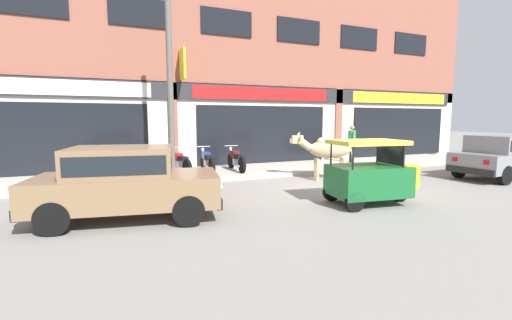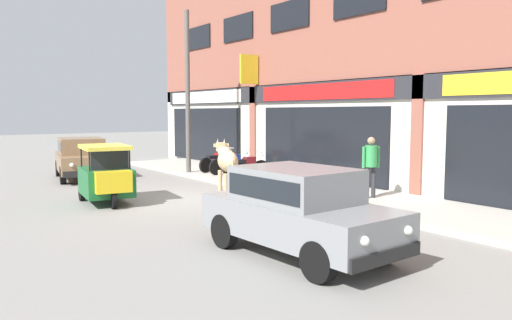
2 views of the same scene
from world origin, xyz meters
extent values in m
plane|color=gray|center=(0.00, 0.00, 0.00)|extent=(90.00, 90.00, 0.00)
cube|color=#B7AFA3|center=(0.00, 3.67, 0.07)|extent=(19.00, 2.94, 0.14)
cube|color=#8E5142|center=(0.00, 5.41, 6.25)|extent=(23.00, 0.55, 6.73)
cube|color=silver|center=(0.00, 5.41, 1.70)|extent=(23.00, 0.55, 3.40)
cube|color=#28282D|center=(0.00, 5.10, 3.05)|extent=(22.08, 0.08, 0.64)
cube|color=black|center=(-7.67, 5.09, 1.35)|extent=(5.83, 0.10, 2.40)
cube|color=silver|center=(-7.67, 5.07, 3.05)|extent=(6.13, 0.05, 0.52)
cube|color=#8E5142|center=(-3.83, 5.12, 1.70)|extent=(0.36, 0.12, 3.40)
cube|color=black|center=(0.00, 5.09, 1.35)|extent=(5.83, 0.10, 2.40)
cube|color=red|center=(0.00, 5.07, 3.05)|extent=(6.13, 0.05, 0.52)
cube|color=#8E5142|center=(3.83, 5.12, 1.70)|extent=(0.36, 0.12, 3.40)
cube|color=black|center=(7.67, 5.09, 1.35)|extent=(5.83, 0.10, 2.40)
cube|color=yellow|center=(7.67, 5.07, 3.05)|extent=(6.13, 0.05, 0.52)
cube|color=black|center=(-4.89, 5.11, 5.77)|extent=(2.09, 0.06, 1.00)
cube|color=black|center=(-1.63, 5.11, 5.77)|extent=(2.09, 0.06, 1.00)
cube|color=black|center=(1.63, 5.11, 5.77)|extent=(2.09, 0.06, 1.00)
cube|color=black|center=(4.89, 5.11, 5.77)|extent=(2.09, 0.06, 1.00)
cube|color=black|center=(8.15, 5.11, 5.77)|extent=(2.09, 0.06, 1.00)
cube|color=yellow|center=(-3.49, 4.69, 4.00)|extent=(0.08, 0.80, 1.10)
ellipsoid|color=tan|center=(0.54, 1.14, 1.02)|extent=(1.49, 0.99, 0.60)
sphere|color=tan|center=(0.28, 1.24, 1.25)|extent=(0.32, 0.32, 0.32)
cylinder|color=tan|center=(0.09, 1.16, 0.36)|extent=(0.12, 0.12, 0.72)
cylinder|color=tan|center=(0.19, 1.43, 0.36)|extent=(0.12, 0.12, 0.72)
cylinder|color=tan|center=(0.90, 0.85, 0.36)|extent=(0.12, 0.12, 0.72)
cylinder|color=tan|center=(1.00, 1.11, 0.36)|extent=(0.12, 0.12, 0.72)
cylinder|color=tan|center=(-0.22, 1.44, 1.17)|extent=(0.52, 0.39, 0.43)
cube|color=tan|center=(-0.46, 1.53, 1.34)|extent=(0.42, 0.34, 0.26)
cube|color=#957A57|center=(-0.63, 1.60, 1.30)|extent=(0.19, 0.20, 0.14)
cone|color=beige|center=(-0.46, 1.42, 1.52)|extent=(0.13, 0.09, 0.19)
cone|color=beige|center=(-0.39, 1.61, 1.52)|extent=(0.13, 0.09, 0.19)
cube|color=tan|center=(-0.45, 1.35, 1.40)|extent=(0.09, 0.14, 0.10)
cube|color=tan|center=(-0.33, 1.65, 1.40)|extent=(0.09, 0.14, 0.10)
cylinder|color=tan|center=(1.23, 0.87, 0.80)|extent=(0.17, 0.10, 0.60)
cylinder|color=black|center=(-4.54, -0.51, 0.30)|extent=(0.62, 0.29, 0.60)
cylinder|color=black|center=(-4.81, -1.92, 0.30)|extent=(0.62, 0.29, 0.60)
cylinder|color=black|center=(-6.80, -0.08, 0.30)|extent=(0.62, 0.29, 0.60)
cylinder|color=black|center=(-7.07, -1.50, 0.30)|extent=(0.62, 0.29, 0.60)
cube|color=#846647|center=(-5.80, -1.00, 0.60)|extent=(3.74, 2.22, 0.60)
cube|color=#846647|center=(-5.90, -0.98, 1.18)|extent=(2.13, 1.77, 0.56)
cube|color=black|center=(-5.90, -0.98, 1.18)|extent=(1.99, 1.76, 0.35)
cube|color=black|center=(-4.10, -1.32, 0.38)|extent=(0.40, 1.52, 0.20)
cube|color=black|center=(-7.50, -0.68, 0.38)|extent=(0.40, 1.52, 0.20)
sphere|color=silver|center=(-3.99, -0.86, 0.68)|extent=(0.14, 0.14, 0.14)
sphere|color=silver|center=(-4.16, -1.80, 0.68)|extent=(0.14, 0.14, 0.14)
cube|color=red|center=(-7.44, -0.19, 0.70)|extent=(0.06, 0.16, 0.14)
cube|color=red|center=(-7.62, -1.16, 0.70)|extent=(0.06, 0.16, 0.14)
cylinder|color=black|center=(7.16, -0.19, 0.30)|extent=(0.61, 0.21, 0.60)
cylinder|color=black|center=(4.86, -0.29, 0.30)|extent=(0.61, 0.21, 0.60)
cylinder|color=black|center=(4.93, -1.73, 0.30)|extent=(0.61, 0.21, 0.60)
cube|color=gray|center=(6.04, -0.96, 0.60)|extent=(3.57, 1.76, 0.60)
cube|color=gray|center=(5.94, -0.96, 1.18)|extent=(1.96, 1.52, 0.56)
cube|color=black|center=(5.94, -0.96, 1.18)|extent=(1.81, 1.54, 0.35)
cube|color=black|center=(4.31, -1.03, 0.38)|extent=(0.19, 1.52, 0.20)
cube|color=red|center=(4.27, -0.54, 0.70)|extent=(0.04, 0.16, 0.14)
cube|color=red|center=(4.31, -1.53, 0.70)|extent=(0.04, 0.16, 0.14)
cylinder|color=black|center=(0.32, -2.05, 0.22)|extent=(0.45, 0.18, 0.44)
cylinder|color=black|center=(-1.15, -1.33, 0.22)|extent=(0.45, 0.18, 0.44)
cylinder|color=black|center=(-1.29, -2.36, 0.22)|extent=(0.45, 0.18, 0.44)
cube|color=#19602D|center=(-0.57, -1.93, 0.57)|extent=(1.85, 1.38, 0.70)
cube|color=yellow|center=(0.32, -2.05, 0.67)|extent=(0.48, 0.91, 0.52)
cylinder|color=black|center=(0.06, -1.52, 1.19)|extent=(0.04, 0.04, 0.55)
cylinder|color=black|center=(-0.07, -2.50, 1.19)|extent=(0.04, 0.04, 0.55)
cylinder|color=black|center=(-1.21, -1.34, 1.19)|extent=(0.04, 0.04, 0.55)
cylinder|color=black|center=(-1.34, -2.32, 1.19)|extent=(0.04, 0.04, 0.55)
cube|color=#DBCC42|center=(-0.62, -1.92, 1.47)|extent=(1.75, 1.31, 0.10)
cube|color=black|center=(-0.01, -2.01, 1.19)|extent=(0.16, 0.92, 0.50)
cylinder|color=black|center=(-4.05, 4.14, 0.42)|extent=(0.22, 0.57, 0.56)
cylinder|color=black|center=(-3.79, 2.92, 0.42)|extent=(0.22, 0.57, 0.56)
cube|color=#B2B5BA|center=(-3.92, 3.51, 0.46)|extent=(0.26, 0.35, 0.24)
cube|color=red|center=(-3.95, 3.67, 0.72)|extent=(0.32, 0.44, 0.24)
cube|color=black|center=(-3.87, 3.28, 0.70)|extent=(0.32, 0.55, 0.12)
cylinder|color=#B2B5BA|center=(-4.04, 4.08, 0.72)|extent=(0.10, 0.27, 0.59)
cylinder|color=#B2B5BA|center=(-4.05, 4.12, 1.00)|extent=(0.52, 0.14, 0.03)
sphere|color=silver|center=(-4.06, 4.18, 0.88)|extent=(0.12, 0.12, 0.12)
cylinder|color=#B2B5BA|center=(-3.95, 3.14, 0.38)|extent=(0.16, 0.48, 0.06)
cylinder|color=black|center=(-2.93, 4.14, 0.42)|extent=(0.11, 0.56, 0.56)
cylinder|color=black|center=(-2.97, 2.89, 0.42)|extent=(0.11, 0.56, 0.56)
cube|color=#B2B5BA|center=(-2.95, 3.49, 0.46)|extent=(0.21, 0.32, 0.24)
cube|color=navy|center=(-2.95, 3.65, 0.72)|extent=(0.25, 0.41, 0.24)
cube|color=black|center=(-2.96, 3.25, 0.70)|extent=(0.23, 0.53, 0.12)
cylinder|color=#B2B5BA|center=(-2.94, 4.08, 0.72)|extent=(0.05, 0.27, 0.59)
cylinder|color=#B2B5BA|center=(-2.93, 4.12, 1.00)|extent=(0.52, 0.05, 0.03)
sphere|color=silver|center=(-2.93, 4.18, 0.88)|extent=(0.12, 0.12, 0.12)
cylinder|color=#B2B5BA|center=(-3.07, 3.13, 0.38)|extent=(0.07, 0.48, 0.06)
cylinder|color=black|center=(-1.87, 4.06, 0.42)|extent=(0.11, 0.56, 0.56)
cylinder|color=black|center=(-1.90, 2.81, 0.42)|extent=(0.11, 0.56, 0.56)
cube|color=#B2B5BA|center=(-1.89, 3.42, 0.46)|extent=(0.21, 0.33, 0.24)
cube|color=maroon|center=(-1.88, 3.58, 0.72)|extent=(0.25, 0.41, 0.24)
cube|color=black|center=(-1.89, 3.18, 0.70)|extent=(0.23, 0.53, 0.12)
cylinder|color=#B2B5BA|center=(-1.87, 4.00, 0.72)|extent=(0.05, 0.27, 0.59)
cylinder|color=#B2B5BA|center=(-1.87, 4.04, 1.00)|extent=(0.52, 0.05, 0.03)
sphere|color=silver|center=(-1.87, 4.10, 0.88)|extent=(0.12, 0.12, 0.12)
cylinder|color=#B2B5BA|center=(-2.01, 3.06, 0.38)|extent=(0.07, 0.48, 0.06)
cylinder|color=#2D2D33|center=(3.45, 3.60, 0.55)|extent=(0.11, 0.11, 0.82)
cylinder|color=#2D2D33|center=(3.52, 3.77, 0.55)|extent=(0.11, 0.11, 0.82)
cylinder|color=#33934C|center=(3.48, 3.68, 1.24)|extent=(0.32, 0.32, 0.56)
cylinder|color=#33934C|center=(3.41, 3.48, 1.21)|extent=(0.08, 0.08, 0.56)
cylinder|color=#33934C|center=(3.56, 3.88, 1.21)|extent=(0.08, 0.08, 0.56)
sphere|color=tan|center=(3.48, 3.68, 1.64)|extent=(0.20, 0.20, 0.20)
cylinder|color=#595651|center=(-4.33, 2.50, 3.11)|extent=(0.18, 0.18, 5.95)
camera|label=1|loc=(-6.13, -8.14, 2.01)|focal=24.00mm
camera|label=2|loc=(12.22, -6.29, 2.38)|focal=35.00mm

